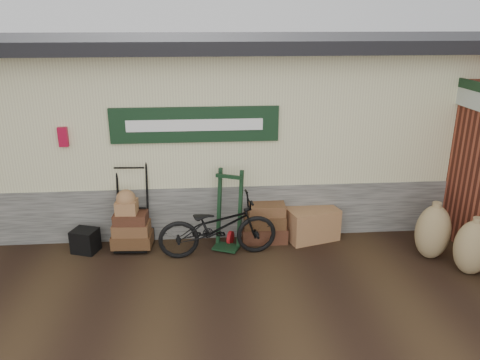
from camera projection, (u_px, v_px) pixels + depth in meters
name	position (u px, v px, depth m)	size (l,w,h in m)	color
ground	(219.00, 267.00, 6.97)	(80.00, 80.00, 0.00)	black
station_building	(212.00, 121.00, 9.00)	(14.40, 4.10, 3.20)	#4C4C47
porter_trolley	(132.00, 202.00, 7.41)	(0.75, 0.56, 1.50)	black
green_barrow	(229.00, 210.00, 7.39)	(0.46, 0.39, 1.28)	black
suitcase_stack	(264.00, 222.00, 7.72)	(0.74, 0.47, 0.66)	#3C2213
wicker_hamper	(311.00, 223.00, 7.80)	(0.82, 0.54, 0.54)	olive
black_trunk	(85.00, 241.00, 7.37)	(0.37, 0.32, 0.37)	black
bicycle	(218.00, 224.00, 7.15)	(1.83, 0.64, 1.06)	black
burlap_sack_left	(433.00, 232.00, 7.10)	(0.54, 0.45, 0.86)	brown
burlap_sack_right	(473.00, 248.00, 6.66)	(0.52, 0.43, 0.83)	brown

